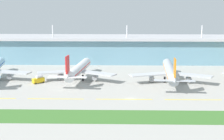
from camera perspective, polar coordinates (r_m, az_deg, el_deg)
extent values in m
plane|color=#A8A59E|center=(179.80, 2.88, -4.57)|extent=(600.00, 600.00, 0.00)
cube|color=#6693A8|center=(279.29, 2.34, 3.11)|extent=(280.00, 28.00, 18.14)
cube|color=#B2B2B7|center=(278.02, 2.36, 5.14)|extent=(288.00, 34.00, 1.80)
cylinder|color=silver|center=(276.59, -9.36, 6.09)|extent=(0.90, 0.90, 9.00)
cylinder|color=silver|center=(271.90, 2.39, 6.14)|extent=(0.90, 0.90, 9.00)
cylinder|color=silver|center=(278.63, 14.04, 5.94)|extent=(0.90, 0.90, 9.00)
cone|color=#9ED1EA|center=(259.76, -17.06, 1.40)|extent=(5.97, 4.67, 5.51)
cube|color=#B7BABF|center=(225.70, -15.62, -0.32)|extent=(24.94, 12.67, 0.70)
cylinder|color=gray|center=(227.86, -15.83, -0.94)|extent=(3.75, 4.87, 3.20)
cylinder|color=black|center=(252.20, -17.37, 0.01)|extent=(0.70, 0.70, 3.60)
cylinder|color=white|center=(220.76, -5.30, 0.15)|extent=(11.12, 48.98, 5.80)
cone|color=white|center=(246.03, -3.94, 1.34)|extent=(5.92, 4.58, 5.51)
cone|color=white|center=(194.56, -7.09, -1.07)|extent=(5.63, 7.13, 5.72)
cube|color=red|center=(194.22, -7.06, 0.85)|extent=(1.40, 6.44, 9.50)
cube|color=white|center=(196.52, -8.61, -1.04)|extent=(10.29, 4.28, 0.36)
cube|color=white|center=(193.77, -5.48, -1.14)|extent=(10.29, 4.28, 0.36)
cube|color=#B7BABF|center=(219.81, -8.60, -0.33)|extent=(24.94, 13.03, 0.70)
cylinder|color=gray|center=(221.42, -8.18, -0.97)|extent=(3.68, 4.82, 3.20)
cube|color=#B7BABF|center=(214.41, -2.43, -0.50)|extent=(24.35, 17.37, 0.70)
cylinder|color=gray|center=(216.60, -2.67, -1.14)|extent=(3.68, 4.82, 3.20)
cylinder|color=black|center=(239.14, -4.31, -0.10)|extent=(0.70, 0.70, 3.60)
cylinder|color=black|center=(219.61, -6.26, -1.18)|extent=(1.10, 1.10, 3.60)
cylinder|color=black|center=(218.18, -4.63, -1.23)|extent=(1.10, 1.10, 3.60)
cube|color=red|center=(220.68, -5.30, 0.25)|extent=(10.62, 44.15, 0.60)
cylinder|color=#ADB2BC|center=(216.81, 9.17, -0.16)|extent=(9.01, 54.22, 5.80)
cone|color=#ADB2BC|center=(245.20, 8.67, 1.20)|extent=(5.74, 4.32, 5.51)
cone|color=#ADB2BC|center=(187.35, 9.86, -1.64)|extent=(5.32, 6.91, 5.72)
cube|color=orange|center=(186.99, 9.90, 0.36)|extent=(1.08, 6.43, 9.50)
cube|color=#ADB2BC|center=(187.46, 8.17, -1.64)|extent=(10.17, 3.79, 0.36)
cube|color=#ADB2BC|center=(188.47, 11.51, -1.68)|extent=(10.17, 3.79, 0.36)
cube|color=#B7BABF|center=(212.13, 6.01, -0.69)|extent=(24.92, 14.09, 0.70)
cylinder|color=gray|center=(214.17, 6.31, -1.34)|extent=(3.46, 4.68, 3.20)
cube|color=#B7BABF|center=(214.06, 12.45, -0.79)|extent=(24.60, 16.44, 0.70)
cylinder|color=gray|center=(215.89, 12.05, -1.43)|extent=(3.46, 4.68, 3.20)
cylinder|color=black|center=(237.52, 8.77, -0.29)|extent=(0.70, 0.70, 3.60)
cylinder|color=black|center=(214.64, 8.34, -1.53)|extent=(1.10, 1.10, 3.60)
cylinder|color=black|center=(215.15, 10.04, -1.56)|extent=(1.10, 1.10, 3.60)
cube|color=orange|center=(216.73, 9.17, -0.05)|extent=(8.73, 48.83, 0.60)
cube|color=yellow|center=(181.56, -8.90, -4.53)|extent=(28.00, 0.70, 0.04)
cube|color=yellow|center=(178.74, 1.93, -4.65)|extent=(28.00, 0.70, 0.04)
cube|color=yellow|center=(182.33, 12.71, -4.61)|extent=(28.00, 0.70, 0.04)
cube|color=#3D702D|center=(153.41, 3.16, -7.41)|extent=(300.00, 18.00, 0.10)
cube|color=gold|center=(215.57, -11.58, -1.60)|extent=(6.95, 6.91, 2.60)
cylinder|color=silver|center=(215.51, -11.42, -1.00)|extent=(4.25, 4.23, 2.00)
cylinder|color=black|center=(213.62, -11.97, -2.10)|extent=(0.89, 0.88, 0.90)
cylinder|color=black|center=(215.58, -12.30, -1.99)|extent=(0.89, 0.88, 0.90)
cylinder|color=black|center=(216.19, -10.83, -1.89)|extent=(0.89, 0.88, 0.90)
cylinder|color=black|center=(218.12, -11.17, -1.78)|extent=(0.89, 0.88, 0.90)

